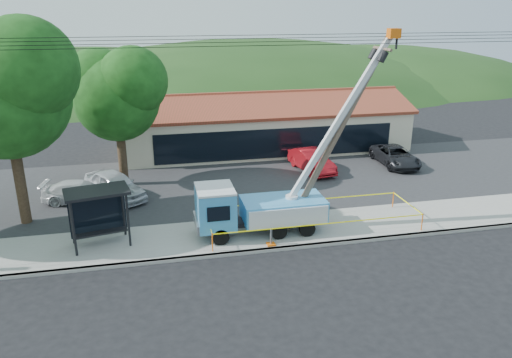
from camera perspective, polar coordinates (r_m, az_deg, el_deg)
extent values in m
plane|color=black|center=(22.37, 2.78, -10.68)|extent=(120.00, 120.00, 0.00)
cube|color=gray|center=(24.11, 1.48, -8.10)|extent=(60.00, 0.25, 0.15)
cube|color=gray|center=(25.77, 0.47, -6.19)|extent=(60.00, 4.00, 0.15)
cube|color=#28282B|center=(33.03, -2.61, -0.37)|extent=(60.00, 12.00, 0.10)
cube|color=beige|center=(40.86, 0.97, 5.93)|extent=(22.00, 8.00, 3.40)
cube|color=black|center=(37.14, 2.40, 4.11)|extent=(18.04, 0.08, 2.21)
cube|color=brown|center=(38.49, 1.68, 8.44)|extent=(22.50, 4.53, 1.52)
cube|color=brown|center=(42.32, 0.36, 9.44)|extent=(22.50, 4.53, 1.52)
cube|color=brown|center=(40.29, 1.00, 9.87)|extent=(22.50, 0.30, 0.25)
cylinder|color=#332316|center=(28.85, -25.39, -0.04)|extent=(0.56, 0.56, 5.06)
sphere|color=#13390F|center=(27.85, -26.68, 8.47)|extent=(6.30, 6.30, 6.30)
sphere|color=#13390F|center=(26.57, -24.87, 11.33)|extent=(5.04, 5.04, 5.04)
cylinder|color=#332316|center=(32.99, -15.05, 2.67)|extent=(0.56, 0.56, 4.18)
sphere|color=#13390F|center=(32.19, -15.61, 8.84)|extent=(5.25, 5.25, 5.25)
sphere|color=#13390F|center=(32.80, -17.56, 10.53)|extent=(4.20, 4.20, 4.20)
sphere|color=#13390F|center=(31.28, -13.90, 10.81)|extent=(4.20, 4.20, 4.20)
ellipsoid|color=#1C3B15|center=(75.15, -20.02, 9.65)|extent=(78.40, 56.00, 28.00)
ellipsoid|color=#1C3B15|center=(76.04, -0.73, 10.90)|extent=(89.60, 64.00, 32.00)
ellipsoid|color=#1C3B15|center=(82.40, 13.29, 11.05)|extent=(72.80, 52.00, 26.00)
cylinder|color=black|center=(22.44, 1.06, 15.01)|extent=(60.00, 0.02, 0.02)
cylinder|color=black|center=(22.91, 0.77, 15.40)|extent=(60.00, 0.02, 0.02)
cylinder|color=black|center=(23.39, 0.48, 15.78)|extent=(60.00, 0.02, 0.02)
cylinder|color=black|center=(23.77, 0.26, 16.13)|extent=(60.00, 0.02, 0.02)
cylinder|color=black|center=(24.36, -4.07, -6.59)|extent=(0.82, 0.27, 0.82)
cylinder|color=black|center=(26.09, -4.69, -4.79)|extent=(0.82, 0.27, 0.82)
cylinder|color=black|center=(24.89, 2.63, -5.97)|extent=(0.82, 0.27, 0.82)
cylinder|color=black|center=(26.58, 1.57, -4.25)|extent=(0.82, 0.27, 0.82)
cylinder|color=black|center=(25.28, 5.84, -5.65)|extent=(0.82, 0.27, 0.82)
cylinder|color=black|center=(26.94, 4.59, -3.97)|extent=(0.82, 0.27, 0.82)
cube|color=black|center=(25.52, 0.89, -4.73)|extent=(6.02, 0.91, 0.23)
cube|color=#3D9AD8|center=(24.75, -4.67, -3.29)|extent=(1.82, 2.19, 1.91)
cube|color=silver|center=(24.38, -4.73, -1.11)|extent=(1.82, 2.19, 0.11)
cube|color=black|center=(24.61, -6.67, -3.15)|extent=(0.07, 1.64, 0.82)
cube|color=gray|center=(24.95, -6.81, -5.00)|extent=(0.14, 2.10, 0.46)
cube|color=#3D9AD8|center=(25.53, 3.09, -3.41)|extent=(4.19, 2.19, 1.09)
cylinder|color=silver|center=(25.49, 4.10, -2.47)|extent=(0.64, 0.64, 0.55)
cube|color=silver|center=(25.03, 9.60, 6.95)|extent=(4.98, 0.26, 8.06)
cube|color=gray|center=(25.08, 10.22, 7.47)|extent=(3.00, 0.16, 4.84)
cube|color=#EA5F0C|center=(25.33, 15.48, 15.75)|extent=(0.55, 0.46, 0.46)
cube|color=#EA5F0C|center=(24.42, 1.72, -7.47)|extent=(0.41, 0.41, 0.07)
cube|color=#EA5F0C|center=(27.71, 4.94, -4.14)|extent=(0.41, 0.41, 0.07)
cylinder|color=brown|center=(25.32, 9.24, 5.00)|extent=(5.19, 0.33, 9.89)
cube|color=brown|center=(25.49, 14.25, 14.22)|extent=(0.16, 1.84, 0.16)
cylinder|color=black|center=(25.88, 13.27, 13.68)|extent=(0.56, 0.37, 0.62)
cylinder|color=black|center=(24.97, 14.28, 13.41)|extent=(0.56, 0.37, 0.62)
cylinder|color=black|center=(24.30, -20.14, -5.38)|extent=(0.13, 0.13, 2.69)
cylinder|color=black|center=(24.49, -14.39, -4.56)|extent=(0.13, 0.13, 2.69)
cylinder|color=black|center=(25.54, -20.38, -4.19)|extent=(0.13, 0.13, 2.69)
cylinder|color=black|center=(25.73, -14.92, -3.43)|extent=(0.13, 0.13, 2.69)
cube|color=black|center=(24.47, -17.78, -1.37)|extent=(3.21, 2.34, 0.13)
cube|color=black|center=(25.65, -17.66, -3.77)|extent=(2.65, 0.59, 2.24)
cube|color=black|center=(25.27, -17.29, -5.89)|extent=(2.51, 0.93, 0.09)
cylinder|color=#EA5F0C|center=(23.69, -5.00, -7.22)|extent=(0.06, 0.06, 0.94)
cylinder|color=#EA5F0C|center=(27.09, 18.45, -4.68)|extent=(0.06, 0.06, 0.94)
cylinder|color=#EA5F0C|center=(29.63, 15.40, -2.28)|extent=(0.06, 0.06, 0.94)
cylinder|color=#EA5F0C|center=(26.56, -5.91, -4.20)|extent=(0.06, 0.06, 0.94)
cube|color=#F6F10C|center=(24.69, 7.59, -5.10)|extent=(10.84, 0.01, 0.06)
cube|color=#F6F10C|center=(28.19, 16.94, -2.63)|extent=(0.01, 3.18, 0.06)
cube|color=#F6F10C|center=(27.45, 5.37, -2.43)|extent=(10.84, 0.01, 0.06)
cube|color=#F6F10C|center=(24.94, -5.51, -4.75)|extent=(0.01, 3.18, 0.06)
imported|color=silver|center=(31.39, -15.70, -2.28)|extent=(4.24, 5.10, 1.64)
imported|color=#A41018|center=(35.33, 6.33, 0.77)|extent=(2.37, 4.76, 1.50)
imported|color=silver|center=(31.42, -19.27, -2.65)|extent=(4.61, 2.46, 1.27)
imported|color=black|center=(37.85, 15.52, 1.44)|extent=(2.39, 4.95, 1.36)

